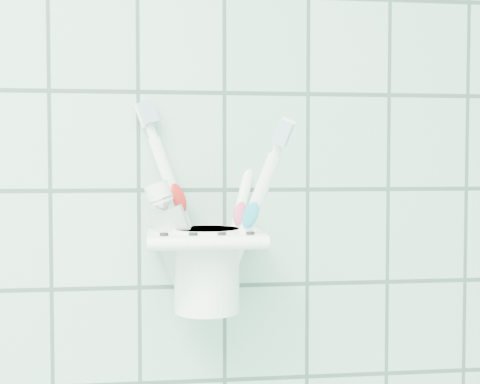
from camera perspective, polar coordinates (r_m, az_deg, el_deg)
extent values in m
cube|color=white|center=(0.73, -3.20, -4.40)|extent=(0.05, 0.02, 0.03)
cube|color=white|center=(0.69, -2.99, -3.96)|extent=(0.12, 0.09, 0.01)
cylinder|color=white|center=(0.65, -2.70, -4.42)|extent=(0.12, 0.01, 0.01)
cylinder|color=black|center=(0.66, -6.50, -3.65)|extent=(0.01, 0.01, 0.00)
cylinder|color=black|center=(0.66, -4.03, -3.63)|extent=(0.01, 0.01, 0.00)
cylinder|color=black|center=(0.66, -1.56, -3.60)|extent=(0.01, 0.01, 0.00)
cylinder|color=black|center=(0.66, 0.88, -3.57)|extent=(0.01, 0.01, 0.00)
cylinder|color=white|center=(0.70, -2.85, -6.68)|extent=(0.07, 0.07, 0.09)
cylinder|color=white|center=(0.70, -2.85, -3.37)|extent=(0.08, 0.08, 0.01)
cylinder|color=black|center=(0.70, -2.85, -3.29)|extent=(0.06, 0.06, 0.00)
cylinder|color=white|center=(0.71, -2.40, -1.84)|extent=(0.08, 0.04, 0.18)
cylinder|color=white|center=(0.71, -2.42, 6.57)|extent=(0.02, 0.02, 0.03)
cube|color=silver|center=(0.70, -2.38, 7.88)|extent=(0.02, 0.02, 0.03)
cube|color=white|center=(0.71, -2.43, 7.83)|extent=(0.02, 0.02, 0.03)
ellipsoid|color=red|center=(0.70, -2.37, -0.07)|extent=(0.03, 0.02, 0.04)
cylinder|color=white|center=(0.70, -1.84, -3.04)|extent=(0.05, 0.06, 0.15)
cylinder|color=white|center=(0.70, -1.85, 4.09)|extent=(0.01, 0.01, 0.02)
cube|color=silver|center=(0.69, -1.81, 5.19)|extent=(0.02, 0.01, 0.02)
cube|color=white|center=(0.70, -1.86, 5.17)|extent=(0.02, 0.01, 0.03)
ellipsoid|color=#D83F72|center=(0.70, -1.80, -1.55)|extent=(0.02, 0.01, 0.03)
cylinder|color=white|center=(0.71, -1.89, -2.31)|extent=(0.07, 0.08, 0.16)
cylinder|color=white|center=(0.70, -1.91, 5.56)|extent=(0.02, 0.02, 0.03)
cube|color=silver|center=(0.70, -1.86, 6.79)|extent=(0.02, 0.02, 0.03)
cube|color=white|center=(0.71, -1.92, 6.74)|extent=(0.02, 0.02, 0.03)
ellipsoid|color=teal|center=(0.70, -1.85, -0.66)|extent=(0.02, 0.02, 0.03)
cube|color=silver|center=(0.69, -3.48, -5.20)|extent=(0.07, 0.02, 0.11)
cube|color=silver|center=(0.70, -3.47, -9.17)|extent=(0.04, 0.01, 0.02)
cone|color=silver|center=(0.69, -3.49, -0.59)|extent=(0.04, 0.04, 0.03)
cylinder|color=white|center=(0.69, -3.50, 0.53)|extent=(0.04, 0.03, 0.03)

